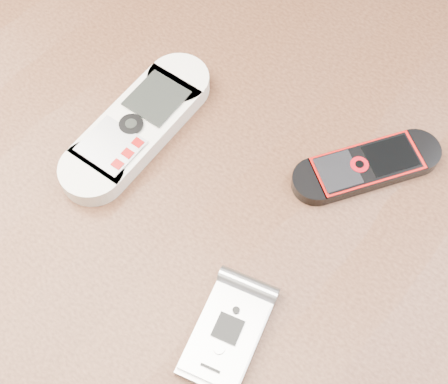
{
  "coord_description": "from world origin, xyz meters",
  "views": [
    {
      "loc": [
        0.15,
        -0.18,
        1.2
      ],
      "look_at": [
        0.01,
        0.0,
        0.76
      ],
      "focal_mm": 50.0,
      "sensor_mm": 36.0,
      "label": 1
    }
  ],
  "objects_px": {
    "nokia_white": "(137,125)",
    "motorola_razr": "(227,334)",
    "nokia_black_red": "(367,166)",
    "table": "(220,245)"
  },
  "relations": [
    {
      "from": "nokia_white",
      "to": "motorola_razr",
      "type": "height_order",
      "value": "nokia_white"
    },
    {
      "from": "nokia_white",
      "to": "motorola_razr",
      "type": "relative_size",
      "value": 1.88
    },
    {
      "from": "table",
      "to": "motorola_razr",
      "type": "distance_m",
      "value": 0.16
    },
    {
      "from": "nokia_black_red",
      "to": "motorola_razr",
      "type": "height_order",
      "value": "same"
    },
    {
      "from": "table",
      "to": "nokia_black_red",
      "type": "height_order",
      "value": "nokia_black_red"
    },
    {
      "from": "table",
      "to": "nokia_black_red",
      "type": "bearing_deg",
      "value": 49.74
    },
    {
      "from": "nokia_black_red",
      "to": "motorola_razr",
      "type": "xyz_separation_m",
      "value": [
        -0.0,
        -0.18,
        0.0
      ]
    },
    {
      "from": "nokia_black_red",
      "to": "motorola_razr",
      "type": "bearing_deg",
      "value": -57.81
    },
    {
      "from": "table",
      "to": "nokia_white",
      "type": "bearing_deg",
      "value": 177.73
    },
    {
      "from": "table",
      "to": "motorola_razr",
      "type": "xyz_separation_m",
      "value": [
        0.08,
        -0.09,
        0.11
      ]
    }
  ]
}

